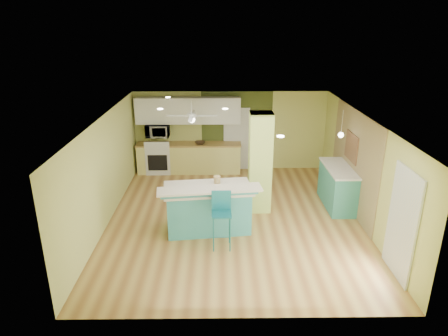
{
  "coord_description": "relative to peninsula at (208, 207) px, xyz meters",
  "views": [
    {
      "loc": [
        -0.35,
        -8.71,
        4.52
      ],
      "look_at": [
        -0.24,
        0.4,
        1.15
      ],
      "focal_mm": 32.0,
      "sensor_mm": 36.0,
      "label": 1
    }
  ],
  "objects": [
    {
      "name": "wall_back",
      "position": [
        0.61,
        4.04,
        0.7
      ],
      "size": [
        6.0,
        0.01,
        2.5
      ],
      "primitive_type": "cube",
      "color": "#C9CD6E",
      "rests_on": "floor"
    },
    {
      "name": "canister",
      "position": [
        0.2,
        0.26,
        0.57
      ],
      "size": [
        0.15,
        0.15,
        0.18
      ],
      "primitive_type": "cylinder",
      "color": "gold",
      "rests_on": "peninsula"
    },
    {
      "name": "ceiling",
      "position": [
        0.61,
        0.53,
        1.96
      ],
      "size": [
        6.0,
        7.0,
        0.01
      ],
      "primitive_type": "cube",
      "color": "white",
      "rests_on": "wall_back"
    },
    {
      "name": "olive_accent",
      "position": [
        0.81,
        4.02,
        0.7
      ],
      "size": [
        2.2,
        0.02,
        2.5
      ],
      "primitive_type": "cube",
      "color": "#455120",
      "rests_on": "floor"
    },
    {
      "name": "fruit_bowl",
      "position": [
        -0.34,
        3.65,
        0.43
      ],
      "size": [
        0.33,
        0.33,
        0.08
      ],
      "primitive_type": "imported",
      "rotation": [
        0.0,
        0.0,
        0.0
      ],
      "color": "#3D2B19",
      "rests_on": "kitchen_run"
    },
    {
      "name": "french_door",
      "position": [
        3.58,
        -1.77,
        0.5
      ],
      "size": [
        0.04,
        1.08,
        2.1
      ],
      "primitive_type": "cube",
      "color": "silver",
      "rests_on": "floor"
    },
    {
      "name": "wall_left",
      "position": [
        -2.4,
        0.53,
        0.7
      ],
      "size": [
        0.01,
        7.0,
        2.5
      ],
      "primitive_type": "cube",
      "color": "#C9CD6E",
      "rests_on": "floor"
    },
    {
      "name": "side_counter",
      "position": [
        3.31,
        1.22,
        -0.02
      ],
      "size": [
        0.7,
        1.64,
        1.05
      ],
      "color": "teal",
      "rests_on": "floor"
    },
    {
      "name": "pendant_lamp",
      "position": [
        3.26,
        1.28,
        1.34
      ],
      "size": [
        0.14,
        0.14,
        0.69
      ],
      "color": "white",
      "rests_on": "ceiling"
    },
    {
      "name": "ceiling_fan",
      "position": [
        -0.49,
        2.53,
        1.53
      ],
      "size": [
        1.41,
        1.41,
        0.61
      ],
      "color": "white",
      "rests_on": "ceiling"
    },
    {
      "name": "bar_stool",
      "position": [
        0.3,
        -0.72,
        0.27
      ],
      "size": [
        0.41,
        0.41,
        1.23
      ],
      "rotation": [
        0.0,
        0.0,
        0.02
      ],
      "color": "teal",
      "rests_on": "floor"
    },
    {
      "name": "kitchen_run",
      "position": [
        -0.69,
        3.73,
        -0.08
      ],
      "size": [
        3.25,
        0.63,
        0.94
      ],
      "color": "#DDD473",
      "rests_on": "floor"
    },
    {
      "name": "peninsula",
      "position": [
        0.0,
        0.0,
        0.0
      ],
      "size": [
        2.26,
        1.42,
        1.19
      ],
      "rotation": [
        0.0,
        0.0,
        0.12
      ],
      "color": "teal",
      "rests_on": "floor"
    },
    {
      "name": "stove",
      "position": [
        -1.64,
        3.72,
        -0.09
      ],
      "size": [
        0.76,
        0.66,
        1.08
      ],
      "color": "silver",
      "rests_on": "floor"
    },
    {
      "name": "upper_cabinets",
      "position": [
        -0.69,
        3.85,
        1.4
      ],
      "size": [
        3.2,
        0.34,
        0.8
      ],
      "primitive_type": "cube",
      "color": "white",
      "rests_on": "wall_back"
    },
    {
      "name": "wood_panel",
      "position": [
        3.59,
        1.13,
        0.7
      ],
      "size": [
        0.02,
        3.4,
        2.5
      ],
      "primitive_type": "cube",
      "color": "#89744E",
      "rests_on": "floor"
    },
    {
      "name": "wall_decor",
      "position": [
        3.57,
        1.33,
        1.0
      ],
      "size": [
        0.03,
        0.9,
        0.7
      ],
      "primitive_type": "cube",
      "color": "brown",
      "rests_on": "wood_panel"
    },
    {
      "name": "floor",
      "position": [
        0.61,
        0.53,
        -0.55
      ],
      "size": [
        6.0,
        7.0,
        0.01
      ],
      "primitive_type": "cube",
      "color": "#976434",
      "rests_on": "ground"
    },
    {
      "name": "column",
      "position": [
        1.26,
        1.03,
        0.7
      ],
      "size": [
        0.55,
        0.55,
        2.5
      ],
      "primitive_type": "cube",
      "color": "#C2DF67",
      "rests_on": "floor"
    },
    {
      "name": "wall_right",
      "position": [
        3.61,
        0.53,
        0.7
      ],
      "size": [
        0.01,
        7.0,
        2.5
      ],
      "primitive_type": "cube",
      "color": "#C9CD6E",
      "rests_on": "floor"
    },
    {
      "name": "interior_door",
      "position": [
        0.81,
        3.99,
        0.45
      ],
      "size": [
        0.82,
        0.05,
        2.0
      ],
      "primitive_type": "cube",
      "color": "silver",
      "rests_on": "floor"
    },
    {
      "name": "wall_front",
      "position": [
        0.61,
        -2.97,
        0.7
      ],
      "size": [
        6.0,
        0.01,
        2.5
      ],
      "primitive_type": "cube",
      "color": "#C9CD6E",
      "rests_on": "floor"
    },
    {
      "name": "microwave",
      "position": [
        -1.64,
        3.73,
        0.8
      ],
      "size": [
        0.7,
        0.48,
        0.39
      ],
      "primitive_type": "imported",
      "color": "silver",
      "rests_on": "wall_back"
    }
  ]
}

